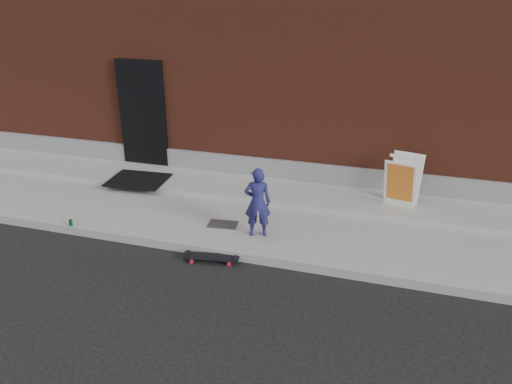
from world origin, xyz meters
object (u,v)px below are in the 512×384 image
(pizza_sign, at_px, (403,181))
(soda_can, at_px, (71,223))
(child, at_px, (258,202))
(skateboard, at_px, (211,257))

(pizza_sign, distance_m, soda_can, 5.88)
(child, relative_size, soda_can, 10.73)
(child, xyz_separation_m, pizza_sign, (2.22, 1.69, -0.02))
(skateboard, bearing_deg, pizza_sign, 42.11)
(skateboard, height_order, soda_can, soda_can)
(child, bearing_deg, pizza_sign, -159.11)
(skateboard, height_order, pizza_sign, pizza_sign)
(child, height_order, pizza_sign, child)
(child, relative_size, skateboard, 1.35)
(child, height_order, skateboard, child)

